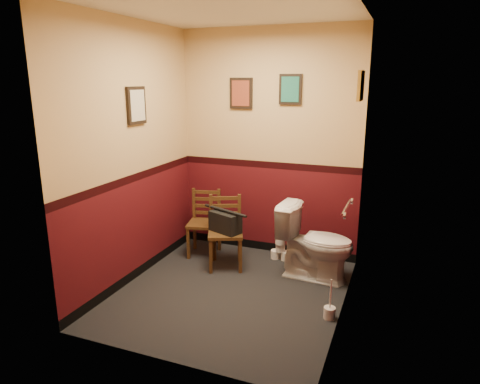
{
  "coord_description": "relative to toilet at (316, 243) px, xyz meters",
  "views": [
    {
      "loc": [
        1.53,
        -3.66,
        2.1
      ],
      "look_at": [
        0.0,
        0.25,
        1.0
      ],
      "focal_mm": 32.0,
      "sensor_mm": 36.0,
      "label": 1
    }
  ],
  "objects": [
    {
      "name": "framed_print_left",
      "position": [
        -1.8,
        -0.55,
        1.45
      ],
      "size": [
        0.04,
        0.3,
        0.38
      ],
      "color": "black",
      "rests_on": "wall_left"
    },
    {
      "name": "wall_right",
      "position": [
        0.38,
        -0.65,
        0.95
      ],
      "size": [
        0.0,
        2.4,
        2.7
      ],
      "primitive_type": "cube",
      "rotation": [
        1.57,
        0.0,
        -1.57
      ],
      "color": "#480D13",
      "rests_on": "ground"
    },
    {
      "name": "wall_left",
      "position": [
        -1.82,
        -0.65,
        0.95
      ],
      "size": [
        0.0,
        2.4,
        2.7
      ],
      "primitive_type": "cube",
      "rotation": [
        1.57,
        0.0,
        1.57
      ],
      "color": "#480D13",
      "rests_on": "ground"
    },
    {
      "name": "toilet_brush",
      "position": [
        0.3,
        -0.78,
        -0.34
      ],
      "size": [
        0.11,
        0.11,
        0.38
      ],
      "color": "silver",
      "rests_on": "floor"
    },
    {
      "name": "wall_back",
      "position": [
        -0.72,
        0.55,
        0.95
      ],
      "size": [
        2.2,
        0.0,
        2.7
      ],
      "primitive_type": "cube",
      "rotation": [
        1.57,
        0.0,
        0.0
      ],
      "color": "#480D13",
      "rests_on": "ground"
    },
    {
      "name": "grab_bar",
      "position": [
        0.35,
        -0.4,
        0.55
      ],
      "size": [
        0.05,
        0.56,
        0.06
      ],
      "color": "silver",
      "rests_on": "wall_right"
    },
    {
      "name": "wall_front",
      "position": [
        -0.72,
        -1.85,
        0.95
      ],
      "size": [
        2.2,
        0.0,
        2.7
      ],
      "primitive_type": "cube",
      "rotation": [
        -1.57,
        0.0,
        0.0
      ],
      "color": "#480D13",
      "rests_on": "ground"
    },
    {
      "name": "framed_print_right",
      "position": [
        0.36,
        -0.05,
        1.65
      ],
      "size": [
        0.04,
        0.34,
        0.28
      ],
      "color": "olive",
      "rests_on": "wall_right"
    },
    {
      "name": "framed_print_back_a",
      "position": [
        -1.07,
        0.53,
        1.55
      ],
      "size": [
        0.28,
        0.04,
        0.36
      ],
      "color": "black",
      "rests_on": "wall_back"
    },
    {
      "name": "toilet",
      "position": [
        0.0,
        0.0,
        0.0
      ],
      "size": [
        0.85,
        0.52,
        0.8
      ],
      "primitive_type": "imported",
      "rotation": [
        0.0,
        0.0,
        1.5
      ],
      "color": "white",
      "rests_on": "floor"
    },
    {
      "name": "tp_stack",
      "position": [
        -0.49,
        0.34,
        -0.22
      ],
      "size": [
        0.24,
        0.15,
        0.42
      ],
      "color": "silver",
      "rests_on": "floor"
    },
    {
      "name": "chair_right",
      "position": [
        -1.03,
        -0.07,
        0.01
      ],
      "size": [
        0.51,
        0.51,
        0.83
      ],
      "rotation": [
        0.0,
        0.0,
        0.41
      ],
      "color": "brown",
      "rests_on": "floor"
    },
    {
      "name": "chair_left",
      "position": [
        -1.42,
        0.18,
        0.0
      ],
      "size": [
        0.45,
        0.45,
        0.8
      ],
      "rotation": [
        0.0,
        0.0,
        0.23
      ],
      "color": "brown",
      "rests_on": "floor"
    },
    {
      "name": "handbag",
      "position": [
        -1.02,
        -0.1,
        0.15
      ],
      "size": [
        0.41,
        0.31,
        0.27
      ],
      "rotation": [
        0.0,
        0.0,
        -0.38
      ],
      "color": "black",
      "rests_on": "chair_right"
    },
    {
      "name": "framed_print_back_b",
      "position": [
        -0.47,
        0.53,
        1.6
      ],
      "size": [
        0.26,
        0.04,
        0.34
      ],
      "color": "black",
      "rests_on": "wall_back"
    },
    {
      "name": "ceiling",
      "position": [
        -0.72,
        -0.65,
        2.3
      ],
      "size": [
        2.2,
        2.4,
        0.0
      ],
      "primitive_type": "cube",
      "rotation": [
        3.14,
        0.0,
        0.0
      ],
      "color": "silver",
      "rests_on": "ground"
    },
    {
      "name": "floor",
      "position": [
        -0.72,
        -0.65,
        -0.4
      ],
      "size": [
        2.2,
        2.4,
        0.0
      ],
      "primitive_type": "cube",
      "color": "black",
      "rests_on": "ground"
    }
  ]
}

